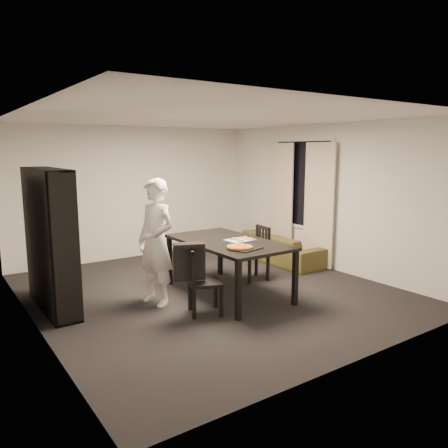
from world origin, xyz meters
TOP-DOWN VIEW (x-y plane):
  - room at (0.00, 0.00)m, footprint 5.01×5.51m
  - window_pane at (2.48, 0.60)m, footprint 0.02×1.40m
  - window_frame at (2.48, 0.60)m, footprint 0.03×1.52m
  - curtain_left at (2.40, 0.08)m, footprint 0.03×0.70m
  - curtain_right at (2.40, 1.12)m, footprint 0.03×0.70m
  - bookshelf at (-2.16, 0.60)m, footprint 0.35×1.50m
  - dining_table at (0.14, -0.26)m, footprint 1.09×1.96m
  - chair_left at (-0.64, -0.71)m, footprint 0.54×0.54m
  - chair_right at (0.99, 0.09)m, footprint 0.46×0.46m
  - draped_jacket at (-0.75, -0.67)m, footprint 0.43×0.31m
  - person at (-0.91, -0.02)m, footprint 0.58×0.73m
  - baking_tray at (0.03, -0.84)m, footprint 0.46×0.40m
  - pepperoni_pizza at (-0.03, -0.79)m, footprint 0.35×0.35m
  - kitchen_towel at (0.31, -0.33)m, footprint 0.42×0.33m
  - pizza_slices at (0.35, -0.32)m, footprint 0.44×0.40m
  - sofa at (2.09, 0.75)m, footprint 0.74×1.90m

SIDE VIEW (x-z plane):
  - sofa at x=2.09m, z-range 0.00..0.55m
  - chair_left at x=-0.64m, z-range 0.06..0.95m
  - chair_right at x=0.99m, z-range 0.06..0.96m
  - draped_jacket at x=-0.75m, z-range 0.49..0.98m
  - dining_table at x=0.14m, z-range 0.34..1.15m
  - kitchen_towel at x=0.31m, z-range 0.81..0.82m
  - baking_tray at x=0.03m, z-range 0.81..0.83m
  - pizza_slices at x=0.35m, z-range 0.82..0.84m
  - pepperoni_pizza at x=-0.03m, z-range 0.83..0.86m
  - person at x=-0.91m, z-range 0.00..1.76m
  - bookshelf at x=-2.16m, z-range 0.00..1.90m
  - curtain_left at x=2.40m, z-range 0.02..2.27m
  - curtain_right at x=2.40m, z-range 0.02..2.27m
  - room at x=0.00m, z-range 0.00..2.60m
  - window_pane at x=2.48m, z-range 0.70..2.30m
  - window_frame at x=2.48m, z-range 0.64..2.36m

